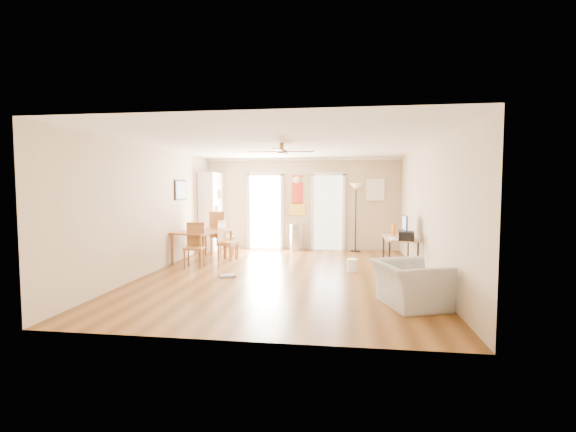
# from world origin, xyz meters

# --- Properties ---
(floor) EXTENTS (7.00, 7.00, 0.00)m
(floor) POSITION_xyz_m (0.00, 0.00, 0.00)
(floor) COLOR brown
(floor) RESTS_ON ground
(ceiling) EXTENTS (5.50, 7.00, 0.00)m
(ceiling) POSITION_xyz_m (0.00, 0.00, 2.60)
(ceiling) COLOR silver
(ceiling) RESTS_ON floor
(wall_back) EXTENTS (5.50, 0.04, 2.60)m
(wall_back) POSITION_xyz_m (0.00, 3.50, 1.30)
(wall_back) COLOR beige
(wall_back) RESTS_ON floor
(wall_front) EXTENTS (5.50, 0.04, 2.60)m
(wall_front) POSITION_xyz_m (0.00, -3.50, 1.30)
(wall_front) COLOR beige
(wall_front) RESTS_ON floor
(wall_left) EXTENTS (0.04, 7.00, 2.60)m
(wall_left) POSITION_xyz_m (-2.75, 0.00, 1.30)
(wall_left) COLOR beige
(wall_left) RESTS_ON floor
(wall_right) EXTENTS (0.04, 7.00, 2.60)m
(wall_right) POSITION_xyz_m (2.75, 0.00, 1.30)
(wall_right) COLOR beige
(wall_right) RESTS_ON floor
(crown_molding) EXTENTS (5.50, 7.00, 0.08)m
(crown_molding) POSITION_xyz_m (0.00, 0.00, 2.56)
(crown_molding) COLOR white
(crown_molding) RESTS_ON wall_back
(kitchen_doorway) EXTENTS (0.90, 0.10, 2.10)m
(kitchen_doorway) POSITION_xyz_m (-1.05, 3.48, 1.05)
(kitchen_doorway) COLOR white
(kitchen_doorway) RESTS_ON wall_back
(bathroom_doorway) EXTENTS (0.80, 0.10, 2.10)m
(bathroom_doorway) POSITION_xyz_m (0.75, 3.48, 1.05)
(bathroom_doorway) COLOR white
(bathroom_doorway) RESTS_ON wall_back
(wall_decal) EXTENTS (0.46, 0.03, 1.10)m
(wall_decal) POSITION_xyz_m (-0.13, 3.48, 1.55)
(wall_decal) COLOR red
(wall_decal) RESTS_ON wall_back
(ac_grille) EXTENTS (0.50, 0.04, 0.60)m
(ac_grille) POSITION_xyz_m (2.05, 3.47, 1.70)
(ac_grille) COLOR white
(ac_grille) RESTS_ON wall_back
(framed_poster) EXTENTS (0.04, 0.66, 0.48)m
(framed_poster) POSITION_xyz_m (-2.73, 1.40, 1.70)
(framed_poster) COLOR black
(framed_poster) RESTS_ON wall_left
(ceiling_fan) EXTENTS (1.24, 1.24, 0.20)m
(ceiling_fan) POSITION_xyz_m (0.00, -0.30, 2.43)
(ceiling_fan) COLOR #593819
(ceiling_fan) RESTS_ON ceiling
(bookshelf) EXTENTS (0.51, 1.01, 2.17)m
(bookshelf) POSITION_xyz_m (-2.51, 3.02, 1.09)
(bookshelf) COLOR white
(bookshelf) RESTS_ON floor
(dining_table) EXTENTS (1.21, 1.64, 0.73)m
(dining_table) POSITION_xyz_m (-2.15, 1.31, 0.37)
(dining_table) COLOR #A15B34
(dining_table) RESTS_ON floor
(dining_chair_right_a) EXTENTS (0.47, 0.47, 0.95)m
(dining_chair_right_a) POSITION_xyz_m (-1.60, 1.54, 0.48)
(dining_chair_right_a) COLOR #A06D33
(dining_chair_right_a) RESTS_ON floor
(dining_chair_right_b) EXTENTS (0.44, 0.44, 0.90)m
(dining_chair_right_b) POSITION_xyz_m (-1.60, 1.45, 0.45)
(dining_chair_right_b) COLOR #A76336
(dining_chair_right_b) RESTS_ON floor
(dining_chair_near) EXTENTS (0.45, 0.45, 0.97)m
(dining_chair_near) POSITION_xyz_m (-2.07, 0.51, 0.49)
(dining_chair_near) COLOR #AC6F37
(dining_chair_near) RESTS_ON floor
(dining_chair_far) EXTENTS (0.59, 0.59, 1.13)m
(dining_chair_far) POSITION_xyz_m (-1.94, 2.18, 0.57)
(dining_chair_far) COLOR olive
(dining_chair_far) RESTS_ON floor
(trash_can) EXTENTS (0.39, 0.39, 0.74)m
(trash_can) POSITION_xyz_m (-0.14, 3.24, 0.37)
(trash_can) COLOR silver
(trash_can) RESTS_ON floor
(torchiere_lamp) EXTENTS (0.43, 0.43, 1.88)m
(torchiere_lamp) POSITION_xyz_m (1.51, 3.23, 0.94)
(torchiere_lamp) COLOR black
(torchiere_lamp) RESTS_ON floor
(computer_desk) EXTENTS (0.64, 1.27, 0.68)m
(computer_desk) POSITION_xyz_m (2.38, 0.98, 0.34)
(computer_desk) COLOR tan
(computer_desk) RESTS_ON floor
(imac) EXTENTS (0.20, 0.52, 0.48)m
(imac) POSITION_xyz_m (2.47, 0.85, 0.93)
(imac) COLOR black
(imac) RESTS_ON computer_desk
(keyboard) EXTENTS (0.17, 0.42, 0.02)m
(keyboard) POSITION_xyz_m (2.20, 0.68, 0.69)
(keyboard) COLOR white
(keyboard) RESTS_ON computer_desk
(printer) EXTENTS (0.35, 0.39, 0.18)m
(printer) POSITION_xyz_m (2.45, 0.52, 0.77)
(printer) COLOR black
(printer) RESTS_ON computer_desk
(orange_bottle) EXTENTS (0.10, 0.10, 0.25)m
(orange_bottle) POSITION_xyz_m (2.30, 1.35, 0.81)
(orange_bottle) COLOR orange
(orange_bottle) RESTS_ON computer_desk
(wastebasket_a) EXTENTS (0.28, 0.28, 0.27)m
(wastebasket_a) POSITION_xyz_m (1.37, 0.53, 0.13)
(wastebasket_a) COLOR white
(wastebasket_a) RESTS_ON floor
(floor_cloth) EXTENTS (0.37, 0.34, 0.04)m
(floor_cloth) POSITION_xyz_m (-1.08, -0.30, 0.02)
(floor_cloth) COLOR gray
(floor_cloth) RESTS_ON floor
(armchair) EXTENTS (1.15, 1.23, 0.65)m
(armchair) POSITION_xyz_m (2.15, -1.84, 0.33)
(armchair) COLOR #A8A8A3
(armchair) RESTS_ON floor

